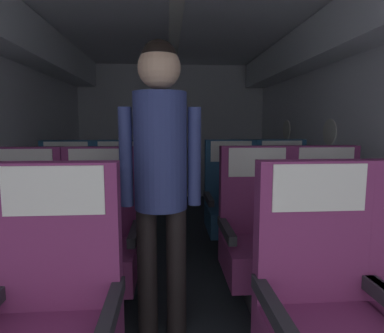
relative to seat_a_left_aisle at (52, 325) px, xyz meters
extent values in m
cube|color=#23282D|center=(0.54, 1.31, -0.47)|extent=(3.30, 6.22, 0.02)
cube|color=silver|center=(2.09, 1.31, 0.65)|extent=(0.08, 5.82, 2.21)
cube|color=silver|center=(0.54, 4.24, 0.65)|extent=(3.18, 0.06, 2.21)
cube|color=silver|center=(1.89, 1.31, 1.53)|extent=(0.32, 5.59, 0.36)
cylinder|color=white|center=(2.04, 1.89, 0.69)|extent=(0.01, 0.26, 0.26)
cylinder|color=white|center=(2.04, 3.06, 0.69)|extent=(0.01, 0.26, 0.26)
cube|color=#7A2D60|center=(0.00, 0.15, 0.31)|extent=(0.50, 0.09, 0.62)
cube|color=#28282D|center=(0.24, -0.06, 0.08)|extent=(0.05, 0.44, 0.06)
cube|color=silver|center=(0.00, 0.10, 0.51)|extent=(0.40, 0.01, 0.20)
cube|color=#7A2D60|center=(1.08, 0.13, 0.31)|extent=(0.50, 0.09, 0.62)
cube|color=#28282D|center=(0.84, -0.08, 0.08)|extent=(0.05, 0.44, 0.06)
cube|color=silver|center=(1.08, 0.08, 0.51)|extent=(0.40, 0.01, 0.20)
cube|color=#38383D|center=(-0.51, 0.84, -0.34)|extent=(0.18, 0.19, 0.23)
cube|color=#7A2D60|center=(-0.51, 0.84, -0.12)|extent=(0.50, 0.52, 0.23)
cube|color=#7A2D60|center=(-0.51, 1.05, 0.31)|extent=(0.50, 0.09, 0.62)
cube|color=#28282D|center=(-0.27, 0.84, 0.08)|extent=(0.05, 0.44, 0.06)
cube|color=silver|center=(-0.51, 1.00, 0.51)|extent=(0.40, 0.01, 0.20)
cube|color=#38383D|center=(0.00, 0.83, -0.34)|extent=(0.18, 0.19, 0.23)
cube|color=#7A2D60|center=(0.00, 0.83, -0.12)|extent=(0.50, 0.52, 0.23)
cube|color=#7A2D60|center=(0.00, 1.04, 0.31)|extent=(0.50, 0.09, 0.62)
cube|color=#28282D|center=(0.24, 0.83, 0.08)|extent=(0.05, 0.44, 0.06)
cube|color=#28282D|center=(-0.24, 0.83, 0.08)|extent=(0.05, 0.44, 0.06)
cube|color=silver|center=(0.00, 0.99, 0.51)|extent=(0.40, 0.01, 0.20)
cube|color=#38383D|center=(1.57, 0.83, -0.34)|extent=(0.18, 0.19, 0.23)
cube|color=#7A2D60|center=(1.57, 0.83, -0.12)|extent=(0.50, 0.52, 0.23)
cube|color=#7A2D60|center=(1.57, 1.04, 0.31)|extent=(0.50, 0.09, 0.62)
cube|color=#28282D|center=(1.81, 0.83, 0.08)|extent=(0.05, 0.44, 0.06)
cube|color=#28282D|center=(1.33, 0.83, 0.08)|extent=(0.05, 0.44, 0.06)
cube|color=silver|center=(1.57, 0.99, 0.51)|extent=(0.40, 0.01, 0.20)
cube|color=#38383D|center=(1.07, 0.83, -0.34)|extent=(0.18, 0.19, 0.23)
cube|color=#7A2D60|center=(1.07, 0.83, -0.12)|extent=(0.50, 0.52, 0.23)
cube|color=#7A2D60|center=(1.07, 1.04, 0.31)|extent=(0.50, 0.09, 0.62)
cube|color=#28282D|center=(1.31, 0.83, 0.08)|extent=(0.05, 0.44, 0.06)
cube|color=#28282D|center=(0.83, 0.83, 0.08)|extent=(0.05, 0.44, 0.06)
cube|color=silver|center=(1.07, 0.99, 0.51)|extent=(0.40, 0.01, 0.20)
cube|color=#38383D|center=(-0.49, 1.73, -0.34)|extent=(0.18, 0.19, 0.23)
cube|color=navy|center=(-0.49, 1.73, -0.12)|extent=(0.50, 0.52, 0.23)
cube|color=navy|center=(-0.49, 1.94, 0.31)|extent=(0.50, 0.09, 0.62)
cube|color=#28282D|center=(-0.25, 1.73, 0.08)|extent=(0.05, 0.44, 0.06)
cube|color=#28282D|center=(-0.73, 1.73, 0.08)|extent=(0.05, 0.44, 0.06)
cube|color=silver|center=(-0.49, 1.89, 0.51)|extent=(0.40, 0.01, 0.20)
cube|color=#38383D|center=(0.00, 1.74, -0.34)|extent=(0.18, 0.19, 0.23)
cube|color=navy|center=(0.00, 1.74, -0.12)|extent=(0.50, 0.52, 0.23)
cube|color=navy|center=(0.00, 1.95, 0.31)|extent=(0.50, 0.09, 0.62)
cube|color=#28282D|center=(0.24, 1.74, 0.08)|extent=(0.05, 0.44, 0.06)
cube|color=#28282D|center=(-0.24, 1.74, 0.08)|extent=(0.05, 0.44, 0.06)
cube|color=silver|center=(0.00, 1.90, 0.51)|extent=(0.40, 0.01, 0.20)
cube|color=#38383D|center=(1.57, 1.75, -0.34)|extent=(0.18, 0.19, 0.23)
cube|color=navy|center=(1.57, 1.75, -0.12)|extent=(0.50, 0.52, 0.23)
cube|color=navy|center=(1.57, 1.96, 0.31)|extent=(0.50, 0.09, 0.62)
cube|color=#28282D|center=(1.81, 1.75, 0.08)|extent=(0.05, 0.44, 0.06)
cube|color=#28282D|center=(1.34, 1.75, 0.08)|extent=(0.05, 0.44, 0.06)
cube|color=silver|center=(1.57, 1.91, 0.51)|extent=(0.40, 0.01, 0.20)
cube|color=#38383D|center=(1.07, 1.74, -0.34)|extent=(0.18, 0.19, 0.23)
cube|color=navy|center=(1.07, 1.74, -0.12)|extent=(0.50, 0.52, 0.23)
cube|color=navy|center=(1.07, 1.95, 0.31)|extent=(0.50, 0.09, 0.62)
cube|color=#28282D|center=(1.31, 1.74, 0.08)|extent=(0.05, 0.44, 0.06)
cube|color=#28282D|center=(0.83, 1.74, 0.08)|extent=(0.05, 0.44, 0.06)
cube|color=silver|center=(1.07, 1.90, 0.51)|extent=(0.40, 0.01, 0.20)
cylinder|color=black|center=(0.34, 0.51, -0.07)|extent=(0.11, 0.11, 0.78)
cylinder|color=black|center=(0.50, 0.51, -0.07)|extent=(0.11, 0.11, 0.78)
cylinder|color=navy|center=(0.42, 0.51, 0.63)|extent=(0.28, 0.28, 0.61)
cylinder|color=navy|center=(0.24, 0.51, 0.60)|extent=(0.07, 0.07, 0.52)
cylinder|color=navy|center=(0.60, 0.51, 0.60)|extent=(0.07, 0.07, 0.52)
sphere|color=tan|center=(0.42, 0.51, 1.06)|extent=(0.22, 0.22, 0.22)
sphere|color=black|center=(0.42, 0.51, 1.10)|extent=(0.19, 0.19, 0.19)
camera|label=1|loc=(0.45, -1.20, 0.77)|focal=30.42mm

